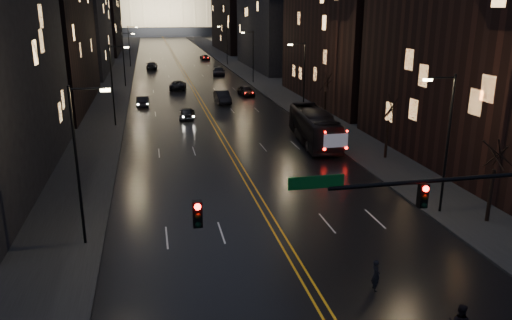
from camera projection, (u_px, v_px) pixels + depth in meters
road at (173, 55)px, 142.49m from camera, size 20.00×320.00×0.02m
sidewalk_left at (123, 55)px, 139.69m from camera, size 8.00×320.00×0.16m
sidewalk_right at (222, 53)px, 145.24m from camera, size 8.00×320.00×0.16m
center_line at (173, 55)px, 142.48m from camera, size 0.62×320.00×0.01m
building_left_far at (75, 22)px, 99.85m from camera, size 12.00×34.00×20.00m
building_left_dist at (96, 11)px, 144.18m from camera, size 12.00×40.00×24.00m
building_right_near at (499, 18)px, 40.23m from camera, size 12.00×26.00×24.00m
building_right_mid at (278, 7)px, 107.30m from camera, size 12.00×34.00×26.00m
building_right_dist at (239, 14)px, 152.79m from camera, size 12.00×40.00×22.00m
traffic_signal at (475, 202)px, 20.54m from camera, size 17.29×0.45×7.00m
streetlamp_right_near at (445, 138)px, 30.88m from camera, size 2.13×0.25×9.00m
streetlamp_left_near at (80, 159)px, 26.59m from camera, size 2.13×0.25×9.00m
streetlamp_right_mid at (303, 76)px, 58.94m from camera, size 2.13×0.25×9.00m
streetlamp_left_mid at (114, 81)px, 54.66m from camera, size 2.13×0.25×9.00m
streetlamp_right_far at (252, 54)px, 87.01m from camera, size 2.13×0.25×9.00m
streetlamp_left_far at (125, 56)px, 82.72m from camera, size 2.13×0.25×9.00m
streetlamp_right_dist at (226, 43)px, 115.08m from camera, size 2.13×0.25×9.00m
streetlamp_left_dist at (130, 44)px, 110.79m from camera, size 2.13×0.25×9.00m
tree_right_near at (497, 153)px, 29.60m from camera, size 2.40×2.40×6.65m
tree_right_mid at (389, 109)px, 42.70m from camera, size 2.40×2.40×6.65m
tree_right_far at (326, 82)px, 57.67m from camera, size 2.40×2.40×6.65m
bus at (314, 127)px, 48.71m from camera, size 3.80×11.97×3.28m
oncoming_car_a at (187, 113)px, 59.75m from camera, size 2.25×4.41×1.44m
oncoming_car_b at (143, 101)px, 67.24m from camera, size 1.68×4.47×1.46m
oncoming_car_c at (178, 85)px, 81.35m from camera, size 3.15×5.64×1.49m
oncoming_car_d at (152, 65)px, 108.47m from camera, size 2.57×5.64×1.60m
receding_car_a at (222, 97)px, 69.58m from camera, size 1.93×5.26×1.72m
receding_car_b at (246, 91)px, 75.61m from camera, size 2.30×4.61×1.51m
receding_car_c at (219, 72)px, 97.92m from camera, size 2.96×5.85×1.63m
receding_car_d at (205, 57)px, 127.98m from camera, size 2.40×4.65×1.25m
pedestrian_a at (376, 275)px, 23.35m from camera, size 0.40×0.59×1.58m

